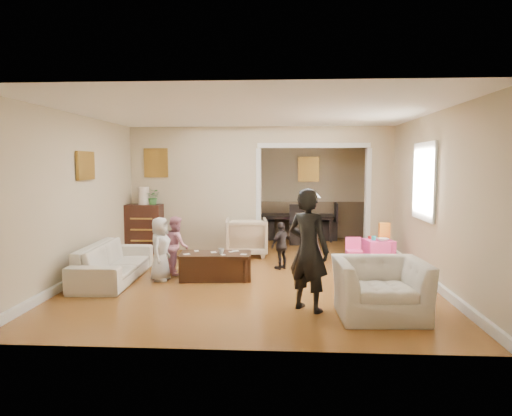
# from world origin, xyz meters

# --- Properties ---
(floor) EXTENTS (7.00, 7.00, 0.00)m
(floor) POSITION_xyz_m (0.00, 0.00, 0.00)
(floor) COLOR #A3662A
(floor) RESTS_ON ground
(partition_left) EXTENTS (2.75, 0.18, 2.60)m
(partition_left) POSITION_xyz_m (-1.38, 1.80, 1.30)
(partition_left) COLOR #BFAA8B
(partition_left) RESTS_ON ground
(partition_right) EXTENTS (0.55, 0.18, 2.60)m
(partition_right) POSITION_xyz_m (2.48, 1.80, 1.30)
(partition_right) COLOR #BFAA8B
(partition_right) RESTS_ON ground
(partition_header) EXTENTS (2.22, 0.18, 0.35)m
(partition_header) POSITION_xyz_m (1.10, 1.80, 2.42)
(partition_header) COLOR #BFAA8B
(partition_header) RESTS_ON partition_right
(window_pane) EXTENTS (0.03, 0.95, 1.10)m
(window_pane) POSITION_xyz_m (2.73, -0.40, 1.55)
(window_pane) COLOR white
(window_pane) RESTS_ON ground
(framed_art_partition) EXTENTS (0.45, 0.03, 0.55)m
(framed_art_partition) POSITION_xyz_m (-2.20, 1.70, 1.85)
(framed_art_partition) COLOR brown
(framed_art_partition) RESTS_ON partition_left
(framed_art_sofa_wall) EXTENTS (0.03, 0.55, 0.40)m
(framed_art_sofa_wall) POSITION_xyz_m (-2.71, -0.60, 1.80)
(framed_art_sofa_wall) COLOR brown
(framed_art_alcove) EXTENTS (0.45, 0.03, 0.55)m
(framed_art_alcove) POSITION_xyz_m (1.10, 3.44, 1.70)
(framed_art_alcove) COLOR brown
(sofa) EXTENTS (0.83, 1.98, 0.57)m
(sofa) POSITION_xyz_m (-2.19, -0.88, 0.29)
(sofa) COLOR beige
(sofa) RESTS_ON ground
(armchair_back) EXTENTS (0.88, 0.90, 0.76)m
(armchair_back) POSITION_xyz_m (-0.25, 1.16, 0.38)
(armchair_back) COLOR tan
(armchair_back) RESTS_ON ground
(armchair_front) EXTENTS (1.09, 0.97, 0.68)m
(armchair_front) POSITION_xyz_m (1.64, -2.39, 0.34)
(armchair_front) COLOR beige
(armchair_front) RESTS_ON ground
(dresser) EXTENTS (0.72, 0.41, 1.00)m
(dresser) POSITION_xyz_m (-2.39, 1.40, 0.50)
(dresser) COLOR #34150F
(dresser) RESTS_ON ground
(table_lamp) EXTENTS (0.22, 0.22, 0.36)m
(table_lamp) POSITION_xyz_m (-2.39, 1.40, 1.18)
(table_lamp) COLOR beige
(table_lamp) RESTS_ON dresser
(potted_plant) EXTENTS (0.28, 0.24, 0.31)m
(potted_plant) POSITION_xyz_m (-2.19, 1.40, 1.15)
(potted_plant) COLOR #407F38
(potted_plant) RESTS_ON dresser
(coffee_table) EXTENTS (1.16, 0.66, 0.41)m
(coffee_table) POSITION_xyz_m (-0.59, -0.72, 0.21)
(coffee_table) COLOR #381E11
(coffee_table) RESTS_ON ground
(coffee_cup) EXTENTS (0.10, 0.10, 0.09)m
(coffee_cup) POSITION_xyz_m (-0.49, -0.77, 0.46)
(coffee_cup) COLOR beige
(coffee_cup) RESTS_ON coffee_table
(play_table) EXTENTS (0.55, 0.55, 0.46)m
(play_table) POSITION_xyz_m (2.21, 0.47, 0.23)
(play_table) COLOR #F03F95
(play_table) RESTS_ON ground
(cereal_box) EXTENTS (0.21, 0.10, 0.30)m
(cereal_box) POSITION_xyz_m (2.33, 0.57, 0.61)
(cereal_box) COLOR yellow
(cereal_box) RESTS_ON play_table
(cyan_cup) EXTENTS (0.08, 0.08, 0.08)m
(cyan_cup) POSITION_xyz_m (2.11, 0.42, 0.50)
(cyan_cup) COLOR teal
(cyan_cup) RESTS_ON play_table
(toy_block) EXTENTS (0.10, 0.09, 0.05)m
(toy_block) POSITION_xyz_m (2.09, 0.59, 0.48)
(toy_block) COLOR red
(toy_block) RESTS_ON play_table
(play_bowl) EXTENTS (0.24, 0.24, 0.05)m
(play_bowl) POSITION_xyz_m (2.26, 0.35, 0.48)
(play_bowl) COLOR white
(play_bowl) RESTS_ON play_table
(dining_table) EXTENTS (1.76, 1.01, 0.61)m
(dining_table) POSITION_xyz_m (0.83, 3.19, 0.31)
(dining_table) COLOR black
(dining_table) RESTS_ON ground
(adult_person) EXTENTS (0.67, 0.63, 1.53)m
(adult_person) POSITION_xyz_m (0.79, -2.22, 0.77)
(adult_person) COLOR black
(adult_person) RESTS_ON ground
(child_kneel_a) EXTENTS (0.35, 0.51, 1.00)m
(child_kneel_a) POSITION_xyz_m (-1.44, -0.87, 0.50)
(child_kneel_a) COLOR beige
(child_kneel_a) RESTS_ON ground
(child_kneel_b) EXTENTS (0.53, 0.58, 0.96)m
(child_kneel_b) POSITION_xyz_m (-1.29, -0.42, 0.48)
(child_kneel_b) COLOR #D08295
(child_kneel_b) RESTS_ON ground
(child_toddler) EXTENTS (0.48, 0.49, 0.83)m
(child_toddler) POSITION_xyz_m (0.46, 0.03, 0.41)
(child_toddler) COLOR black
(child_toddler) RESTS_ON ground
(craft_papers) EXTENTS (1.01, 0.43, 0.00)m
(craft_papers) POSITION_xyz_m (-0.56, -0.69, 0.42)
(craft_papers) COLOR white
(craft_papers) RESTS_ON coffee_table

